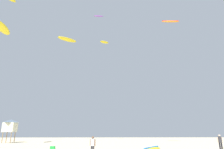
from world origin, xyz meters
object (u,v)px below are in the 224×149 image
(kite_grounded_near, at_px, (152,149))
(kite_aloft_0, at_px, (99,16))
(kite_aloft_4, at_px, (2,28))
(person_midground, at_px, (220,141))
(lifeguard_tower, at_px, (10,126))
(kite_aloft_3, at_px, (67,39))
(person_foreground, at_px, (93,144))
(kite_aloft_2, at_px, (104,42))
(cooler_box, at_px, (53,148))
(kite_aloft_1, at_px, (170,21))

(kite_grounded_near, bearing_deg, kite_aloft_0, 111.74)
(kite_grounded_near, relative_size, kite_aloft_4, 0.91)
(person_midground, bearing_deg, lifeguard_tower, 83.85)
(kite_grounded_near, relative_size, kite_aloft_3, 0.93)
(person_foreground, relative_size, kite_aloft_2, 0.72)
(person_foreground, xyz_separation_m, cooler_box, (-5.23, 6.79, -0.78))
(person_midground, height_order, kite_aloft_0, kite_aloft_0)
(lifeguard_tower, bearing_deg, kite_aloft_1, -16.71)
(lifeguard_tower, relative_size, kite_aloft_4, 0.91)
(lifeguard_tower, xyz_separation_m, kite_aloft_2, (17.11, 6.25, 19.99))
(person_midground, xyz_separation_m, kite_aloft_3, (-22.08, 19.69, 21.75))
(kite_aloft_3, distance_m, kite_aloft_4, 17.68)
(person_midground, bearing_deg, kite_aloft_1, 36.39)
(lifeguard_tower, xyz_separation_m, kite_aloft_0, (15.91, 0.10, 23.34))
(kite_aloft_0, xyz_separation_m, kite_aloft_1, (12.70, -8.69, -6.39))
(kite_aloft_0, bearing_deg, person_midground, -46.63)
(kite_grounded_near, distance_m, lifeguard_tower, 28.20)
(person_midground, bearing_deg, kite_aloft_3, 68.86)
(lifeguard_tower, distance_m, kite_aloft_2, 27.05)
(cooler_box, height_order, kite_aloft_1, kite_aloft_1)
(kite_aloft_1, bearing_deg, person_foreground, -136.49)
(kite_aloft_2, bearing_deg, kite_aloft_0, -101.06)
(kite_aloft_0, bearing_deg, kite_aloft_1, -34.38)
(kite_grounded_near, relative_size, kite_aloft_2, 1.85)
(lifeguard_tower, relative_size, kite_aloft_0, 1.89)
(kite_aloft_4, bearing_deg, lifeguard_tower, 100.50)
(kite_aloft_0, distance_m, kite_aloft_4, 20.15)
(kite_grounded_near, xyz_separation_m, kite_aloft_0, (-6.68, 16.74, 26.15))
(kite_aloft_4, bearing_deg, kite_grounded_near, -14.93)
(kite_aloft_4, bearing_deg, person_midground, -8.42)
(kite_aloft_2, bearing_deg, person_foreground, -90.84)
(person_foreground, relative_size, kite_aloft_0, 0.73)
(kite_grounded_near, height_order, kite_aloft_0, kite_aloft_0)
(cooler_box, distance_m, kite_aloft_2, 30.48)
(kite_aloft_1, height_order, kite_aloft_2, kite_aloft_2)
(person_foreground, bearing_deg, cooler_box, -119.11)
(lifeguard_tower, xyz_separation_m, kite_aloft_3, (8.46, 4.30, 19.67))
(person_foreground, distance_m, person_midground, 14.52)
(kite_aloft_0, relative_size, kite_aloft_3, 0.49)
(cooler_box, height_order, kite_aloft_3, kite_aloft_3)
(cooler_box, relative_size, kite_aloft_2, 0.25)
(kite_aloft_2, bearing_deg, lifeguard_tower, -159.94)
(lifeguard_tower, relative_size, kite_aloft_3, 0.93)
(person_midground, distance_m, cooler_box, 19.19)
(kite_aloft_1, bearing_deg, kite_aloft_2, 127.78)
(kite_grounded_near, xyz_separation_m, kite_aloft_3, (-14.13, 20.94, 22.49))
(kite_aloft_0, bearing_deg, kite_aloft_2, 78.94)
(kite_aloft_4, bearing_deg, kite_aloft_1, 5.55)
(person_foreground, distance_m, kite_aloft_1, 25.14)
(person_foreground, distance_m, lifeguard_tower, 26.06)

